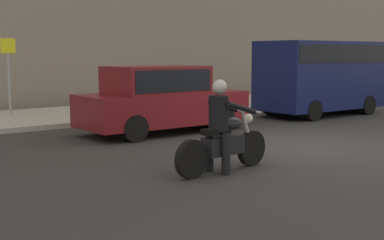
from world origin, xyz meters
The scene contains 6 objects.
ground_plane centered at (0.00, 0.00, 0.00)m, with size 80.00×80.00×0.00m, color #2C2C2C.
sidewalk_slab centered at (0.00, 8.00, 0.07)m, with size 40.00×4.40×0.14m, color #A8A399.
motorcycle_with_rider_black_leather centered at (-3.14, -0.87, 0.65)m, with size 2.15×0.70×1.61m.
parked_sedan_maroon centered at (-1.46, 3.53, 0.88)m, with size 4.36×1.82×1.72m.
parked_van_navy centered at (4.96, 3.63, 1.39)m, with size 4.47×1.96×2.42m.
street_sign_post centered at (-3.74, 8.24, 1.58)m, with size 0.44×0.08×2.37m.
Camera 1 is at (-9.07, -7.76, 2.06)m, focal length 49.89 mm.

